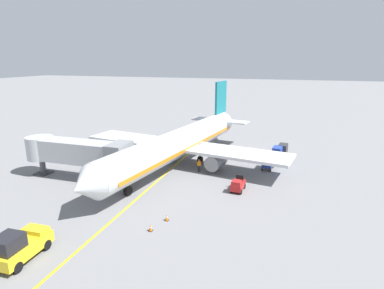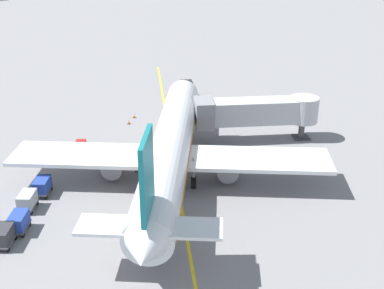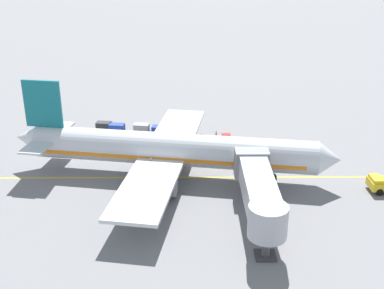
{
  "view_description": "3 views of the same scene",
  "coord_description": "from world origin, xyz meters",
  "px_view_note": "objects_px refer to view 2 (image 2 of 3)",
  "views": [
    {
      "loc": [
        -14.94,
        37.6,
        14.34
      ],
      "look_at": [
        -2.31,
        -1.89,
        3.06
      ],
      "focal_mm": 29.49,
      "sensor_mm": 36.0,
      "label": 1
    },
    {
      "loc": [
        -3.17,
        -45.66,
        22.89
      ],
      "look_at": [
        1.74,
        0.74,
        2.45
      ],
      "focal_mm": 47.62,
      "sensor_mm": 36.0,
      "label": 2
    },
    {
      "loc": [
        49.8,
        0.36,
        25.09
      ],
      "look_at": [
        0.04,
        0.72,
        4.11
      ],
      "focal_mm": 45.58,
      "sensor_mm": 36.0,
      "label": 3
    }
  ],
  "objects_px": {
    "parked_airliner": "(170,149)",
    "jet_bridge": "(256,111)",
    "baggage_cart_third_in_train": "(19,221)",
    "safety_cone_nose_right": "(134,116)",
    "baggage_tug_lead": "(80,149)",
    "ground_crew_wing_walker": "(136,163)",
    "baggage_cart_second_in_train": "(27,200)",
    "baggage_cart_front": "(42,185)",
    "baggage_cart_tail_end": "(3,235)",
    "safety_cone_nose_left": "(129,122)",
    "pushback_tractor": "(187,92)"
  },
  "relations": [
    {
      "from": "pushback_tractor",
      "to": "baggage_cart_front",
      "type": "relative_size",
      "value": 1.5
    },
    {
      "from": "baggage_cart_front",
      "to": "baggage_cart_third_in_train",
      "type": "relative_size",
      "value": 1.0
    },
    {
      "from": "baggage_cart_tail_end",
      "to": "baggage_cart_second_in_train",
      "type": "bearing_deg",
      "value": 81.51
    },
    {
      "from": "jet_bridge",
      "to": "baggage_tug_lead",
      "type": "distance_m",
      "value": 19.8
    },
    {
      "from": "baggage_cart_tail_end",
      "to": "safety_cone_nose_right",
      "type": "bearing_deg",
      "value": 69.85
    },
    {
      "from": "baggage_cart_second_in_train",
      "to": "jet_bridge",
      "type": "bearing_deg",
      "value": 29.74
    },
    {
      "from": "parked_airliner",
      "to": "jet_bridge",
      "type": "xyz_separation_m",
      "value": [
        10.24,
        8.61,
        0.27
      ]
    },
    {
      "from": "baggage_tug_lead",
      "to": "ground_crew_wing_walker",
      "type": "bearing_deg",
      "value": -38.22
    },
    {
      "from": "safety_cone_nose_left",
      "to": "safety_cone_nose_right",
      "type": "relative_size",
      "value": 1.0
    },
    {
      "from": "baggage_cart_front",
      "to": "baggage_cart_second_in_train",
      "type": "height_order",
      "value": "same"
    },
    {
      "from": "pushback_tractor",
      "to": "baggage_cart_front",
      "type": "bearing_deg",
      "value": -121.47
    },
    {
      "from": "parked_airliner",
      "to": "baggage_cart_third_in_train",
      "type": "relative_size",
      "value": 12.57
    },
    {
      "from": "jet_bridge",
      "to": "safety_cone_nose_left",
      "type": "distance_m",
      "value": 16.16
    },
    {
      "from": "baggage_cart_second_in_train",
      "to": "safety_cone_nose_right",
      "type": "distance_m",
      "value": 23.61
    },
    {
      "from": "baggage_tug_lead",
      "to": "baggage_cart_tail_end",
      "type": "height_order",
      "value": "baggage_tug_lead"
    },
    {
      "from": "pushback_tractor",
      "to": "baggage_cart_third_in_train",
      "type": "bearing_deg",
      "value": -117.67
    },
    {
      "from": "jet_bridge",
      "to": "baggage_cart_third_in_train",
      "type": "bearing_deg",
      "value": -144.28
    },
    {
      "from": "jet_bridge",
      "to": "baggage_tug_lead",
      "type": "relative_size",
      "value": 5.42
    },
    {
      "from": "pushback_tractor",
      "to": "baggage_cart_second_in_train",
      "type": "relative_size",
      "value": 1.5
    },
    {
      "from": "baggage_cart_second_in_train",
      "to": "ground_crew_wing_walker",
      "type": "relative_size",
      "value": 1.75
    },
    {
      "from": "baggage_cart_front",
      "to": "safety_cone_nose_left",
      "type": "relative_size",
      "value": 5.02
    },
    {
      "from": "baggage_cart_tail_end",
      "to": "ground_crew_wing_walker",
      "type": "bearing_deg",
      "value": 48.85
    },
    {
      "from": "baggage_cart_front",
      "to": "baggage_cart_third_in_train",
      "type": "distance_m",
      "value": 6.05
    },
    {
      "from": "safety_cone_nose_left",
      "to": "baggage_cart_third_in_train",
      "type": "bearing_deg",
      "value": -110.32
    },
    {
      "from": "parked_airliner",
      "to": "safety_cone_nose_right",
      "type": "relative_size",
      "value": 63.14
    },
    {
      "from": "jet_bridge",
      "to": "pushback_tractor",
      "type": "distance_m",
      "value": 16.66
    },
    {
      "from": "baggage_cart_third_in_train",
      "to": "parked_airliner",
      "type": "bearing_deg",
      "value": 31.82
    },
    {
      "from": "baggage_cart_front",
      "to": "ground_crew_wing_walker",
      "type": "height_order",
      "value": "ground_crew_wing_walker"
    },
    {
      "from": "baggage_tug_lead",
      "to": "safety_cone_nose_right",
      "type": "xyz_separation_m",
      "value": [
        5.69,
        10.81,
        -0.42
      ]
    },
    {
      "from": "pushback_tractor",
      "to": "baggage_cart_tail_end",
      "type": "xyz_separation_m",
      "value": [
        -17.4,
        -33.65,
        -0.15
      ]
    },
    {
      "from": "safety_cone_nose_right",
      "to": "baggage_tug_lead",
      "type": "bearing_deg",
      "value": -117.78
    },
    {
      "from": "pushback_tractor",
      "to": "baggage_cart_front",
      "type": "xyz_separation_m",
      "value": [
        -15.77,
        -25.76,
        -0.15
      ]
    },
    {
      "from": "parked_airliner",
      "to": "baggage_cart_second_in_train",
      "type": "relative_size",
      "value": 12.57
    },
    {
      "from": "baggage_cart_third_in_train",
      "to": "baggage_tug_lead",
      "type": "bearing_deg",
      "value": 76.36
    },
    {
      "from": "baggage_tug_lead",
      "to": "ground_crew_wing_walker",
      "type": "xyz_separation_m",
      "value": [
        5.91,
        -4.66,
        0.24
      ]
    },
    {
      "from": "jet_bridge",
      "to": "baggage_cart_second_in_train",
      "type": "xyz_separation_m",
      "value": [
        -22.93,
        -13.1,
        -2.51
      ]
    },
    {
      "from": "baggage_cart_third_in_train",
      "to": "ground_crew_wing_walker",
      "type": "relative_size",
      "value": 1.75
    },
    {
      "from": "baggage_tug_lead",
      "to": "baggage_cart_tail_end",
      "type": "distance_m",
      "value": 16.81
    },
    {
      "from": "ground_crew_wing_walker",
      "to": "baggage_cart_second_in_train",
      "type": "bearing_deg",
      "value": -146.07
    },
    {
      "from": "jet_bridge",
      "to": "safety_cone_nose_left",
      "type": "height_order",
      "value": "jet_bridge"
    },
    {
      "from": "baggage_cart_tail_end",
      "to": "ground_crew_wing_walker",
      "type": "distance_m",
      "value": 15.43
    },
    {
      "from": "jet_bridge",
      "to": "parked_airliner",
      "type": "bearing_deg",
      "value": -139.92
    },
    {
      "from": "baggage_cart_second_in_train",
      "to": "baggage_cart_tail_end",
      "type": "distance_m",
      "value": 5.38
    },
    {
      "from": "baggage_cart_third_in_train",
      "to": "safety_cone_nose_right",
      "type": "bearing_deg",
      "value": 69.97
    },
    {
      "from": "ground_crew_wing_walker",
      "to": "safety_cone_nose_left",
      "type": "distance_m",
      "value": 13.39
    },
    {
      "from": "jet_bridge",
      "to": "baggage_cart_front",
      "type": "relative_size",
      "value": 4.73
    },
    {
      "from": "baggage_cart_tail_end",
      "to": "ground_crew_wing_walker",
      "type": "height_order",
      "value": "ground_crew_wing_walker"
    },
    {
      "from": "safety_cone_nose_left",
      "to": "baggage_cart_front",
      "type": "bearing_deg",
      "value": -114.16
    },
    {
      "from": "baggage_tug_lead",
      "to": "baggage_cart_third_in_train",
      "type": "relative_size",
      "value": 0.87
    },
    {
      "from": "jet_bridge",
      "to": "ground_crew_wing_walker",
      "type": "height_order",
      "value": "jet_bridge"
    }
  ]
}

